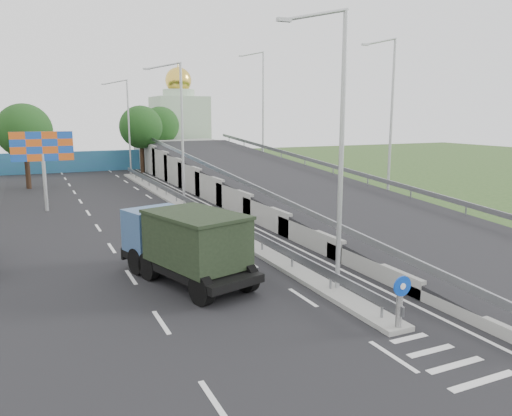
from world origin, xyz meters
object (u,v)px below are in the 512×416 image
lamp_post_near (337,139)px  dump_truck (185,242)px  church (180,124)px  sign_bollard (400,302)px  lamp_post_far (127,122)px  lamp_post_mid (180,126)px  billboard (42,151)px

lamp_post_near → dump_truck: (-4.66, 3.70, -4.18)m
lamp_post_near → church: church is taller
sign_bollard → lamp_post_far: bearing=89.9°
lamp_post_far → dump_truck: bearing=-97.3°
sign_bollard → dump_truck: size_ratio=0.24×
sign_bollard → church: church is taller
lamp_post_far → dump_truck: (-4.66, -36.30, -4.18)m
lamp_post_near → church: size_ratio=0.73×
lamp_post_far → dump_truck: lamp_post_far is taller
lamp_post_mid → church: (9.89, 34.00, -0.50)m
billboard → sign_bollard: bearing=-70.8°
billboard → lamp_post_far: bearing=63.2°
church → lamp_post_mid: bearing=-106.2°
lamp_post_far → church: church is taller
lamp_post_near → church: bearing=79.6°
church → lamp_post_far: bearing=-125.2°
lamp_post_far → billboard: lamp_post_far is taller
sign_bollard → lamp_post_far: size_ratio=0.17×
sign_bollard → billboard: 27.53m
lamp_post_near → lamp_post_far: bearing=90.0°
lamp_post_near → billboard: size_ratio=1.83×
sign_bollard → dump_truck: (-4.55, 7.52, 0.60)m
dump_truck → lamp_post_mid: bearing=57.4°
lamp_post_mid → billboard: 9.47m
sign_bollard → lamp_post_far: lamp_post_far is taller
sign_bollard → lamp_post_mid: size_ratio=0.17×
lamp_post_near → dump_truck: 7.27m
lamp_post_mid → lamp_post_far: size_ratio=1.00×
sign_bollard → lamp_post_mid: bearing=89.7°
sign_bollard → billboard: size_ratio=0.30×
sign_bollard → lamp_post_mid: lamp_post_mid is taller
lamp_post_near → lamp_post_mid: bearing=90.0°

